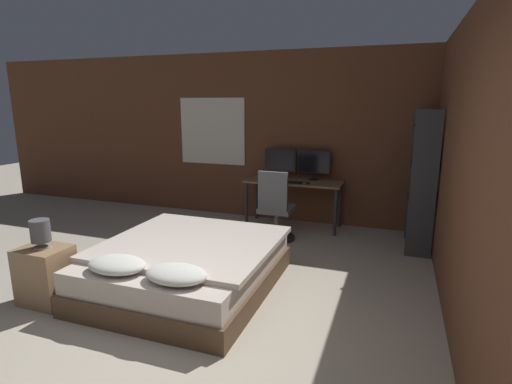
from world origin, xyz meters
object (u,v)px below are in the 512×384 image
(desk, at_px, (293,187))
(bookshelf, at_px, (423,175))
(computer_mouse, at_px, (308,183))
(nightstand, at_px, (46,275))
(keyboard, at_px, (291,182))
(monitor_right, at_px, (314,163))
(bedside_lamp, at_px, (40,232))
(office_chair, at_px, (276,213))
(bed, at_px, (187,266))
(monitor_left, at_px, (280,162))

(desk, xyz_separation_m, bookshelf, (1.81, -0.44, 0.37))
(desk, xyz_separation_m, computer_mouse, (0.26, -0.18, 0.11))
(nightstand, xyz_separation_m, keyboard, (1.63, 3.01, 0.46))
(desk, bearing_deg, monitor_right, 33.62)
(bedside_lamp, distance_m, office_chair, 2.95)
(bed, distance_m, bookshelf, 3.16)
(desk, height_order, monitor_left, monitor_left)
(desk, xyz_separation_m, office_chair, (-0.07, -0.71, -0.23))
(bed, relative_size, bedside_lamp, 6.98)
(monitor_right, height_order, computer_mouse, monitor_right)
(monitor_right, bearing_deg, desk, -146.38)
(office_chair, xyz_separation_m, bookshelf, (1.87, 0.27, 0.61))
(bedside_lamp, distance_m, monitor_left, 3.64)
(nightstand, height_order, bedside_lamp, bedside_lamp)
(monitor_right, height_order, office_chair, monitor_right)
(bedside_lamp, relative_size, keyboard, 0.80)
(bedside_lamp, relative_size, monitor_right, 0.54)
(computer_mouse, distance_m, office_chair, 0.72)
(desk, relative_size, computer_mouse, 21.16)
(computer_mouse, bearing_deg, nightstand, -122.14)
(bedside_lamp, height_order, office_chair, office_chair)
(computer_mouse, height_order, office_chair, office_chair)
(keyboard, bearing_deg, computer_mouse, 0.00)
(desk, distance_m, computer_mouse, 0.34)
(nightstand, xyz_separation_m, office_chair, (1.57, 2.48, 0.12))
(desk, bearing_deg, bedside_lamp, -117.08)
(nightstand, relative_size, keyboard, 1.63)
(bed, distance_m, keyboard, 2.39)
(bed, xyz_separation_m, bookshelf, (2.30, 2.03, 0.76))
(keyboard, xyz_separation_m, computer_mouse, (0.26, 0.00, 0.01))
(monitor_left, bearing_deg, bed, -94.89)
(bed, height_order, monitor_left, monitor_left)
(nightstand, height_order, computer_mouse, computer_mouse)
(monitor_left, xyz_separation_m, bookshelf, (2.08, -0.62, 0.02))
(desk, bearing_deg, computer_mouse, -33.85)
(bedside_lamp, height_order, monitor_right, monitor_right)
(nightstand, bearing_deg, office_chair, 57.69)
(computer_mouse, height_order, bookshelf, bookshelf)
(office_chair, bearing_deg, bed, -103.79)
(keyboard, distance_m, office_chair, 0.64)
(nightstand, xyz_separation_m, bookshelf, (3.44, 2.75, 0.73))
(nightstand, height_order, monitor_right, monitor_right)
(bed, distance_m, monitor_right, 2.85)
(bed, relative_size, bookshelf, 1.06)
(bed, bearing_deg, monitor_left, 85.11)
(desk, bearing_deg, bed, -101.36)
(monitor_left, bearing_deg, monitor_right, 0.00)
(nightstand, distance_m, monitor_right, 3.93)
(keyboard, bearing_deg, office_chair, -96.93)
(desk, height_order, keyboard, keyboard)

